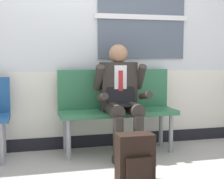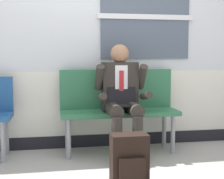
% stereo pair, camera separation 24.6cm
% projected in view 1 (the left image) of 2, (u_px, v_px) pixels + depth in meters
% --- Properties ---
extents(ground_plane, '(18.00, 18.00, 0.00)m').
position_uv_depth(ground_plane, '(104.00, 162.00, 3.48)').
color(ground_plane, '#9E9991').
extents(station_wall, '(6.00, 0.16, 2.79)m').
position_uv_depth(station_wall, '(91.00, 32.00, 3.99)').
color(station_wall, silver).
rests_on(station_wall, ground).
extents(bench_with_person, '(1.34, 0.42, 0.95)m').
position_uv_depth(bench_with_person, '(116.00, 104.00, 3.87)').
color(bench_with_person, '#2D6B47').
rests_on(bench_with_person, ground).
extents(person_seated, '(0.57, 0.70, 1.24)m').
position_uv_depth(person_seated, '(121.00, 97.00, 3.67)').
color(person_seated, '#2D2823').
rests_on(person_seated, ground).
extents(backpack, '(0.32, 0.22, 0.44)m').
position_uv_depth(backpack, '(135.00, 159.00, 2.89)').
color(backpack, black).
rests_on(backpack, ground).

